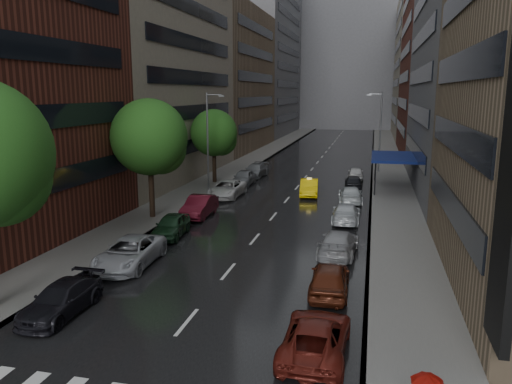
# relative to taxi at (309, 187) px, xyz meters

# --- Properties ---
(ground) EXTENTS (220.00, 220.00, 0.00)m
(ground) POSITION_rel_taxi_xyz_m (-1.63, -30.37, -0.74)
(ground) COLOR gray
(ground) RESTS_ON ground
(road) EXTENTS (14.00, 140.00, 0.01)m
(road) POSITION_rel_taxi_xyz_m (-1.63, 19.63, -0.73)
(road) COLOR black
(road) RESTS_ON ground
(sidewalk_left) EXTENTS (4.00, 140.00, 0.15)m
(sidewalk_left) POSITION_rel_taxi_xyz_m (-10.63, 19.63, -0.66)
(sidewalk_left) COLOR gray
(sidewalk_left) RESTS_ON ground
(sidewalk_right) EXTENTS (4.00, 140.00, 0.15)m
(sidewalk_right) POSITION_rel_taxi_xyz_m (7.37, 19.63, -0.66)
(sidewalk_right) COLOR gray
(sidewalk_right) RESTS_ON ground
(buildings_left) EXTENTS (8.00, 108.00, 38.00)m
(buildings_left) POSITION_rel_taxi_xyz_m (-16.63, 28.42, 15.25)
(buildings_left) COLOR maroon
(buildings_left) RESTS_ON ground
(buildings_right) EXTENTS (8.05, 109.10, 36.00)m
(buildings_right) POSITION_rel_taxi_xyz_m (13.37, 26.33, 14.30)
(buildings_right) COLOR #937A5B
(buildings_right) RESTS_ON ground
(building_far) EXTENTS (40.00, 14.00, 32.00)m
(building_far) POSITION_rel_taxi_xyz_m (-1.63, 87.63, 15.26)
(building_far) COLOR slate
(building_far) RESTS_ON ground
(tree_mid) EXTENTS (5.51, 5.51, 8.79)m
(tree_mid) POSITION_rel_taxi_xyz_m (-10.23, -10.96, 5.28)
(tree_mid) COLOR #382619
(tree_mid) RESTS_ON ground
(tree_far) EXTENTS (4.72, 4.72, 7.53)m
(tree_far) POSITION_rel_taxi_xyz_m (-10.23, 3.95, 4.41)
(tree_far) COLOR #382619
(tree_far) RESTS_ON ground
(taxi) EXTENTS (2.01, 4.61, 1.48)m
(taxi) POSITION_rel_taxi_xyz_m (0.00, 0.00, 0.00)
(taxi) COLOR yellow
(taxi) RESTS_ON ground
(parked_cars_left) EXTENTS (2.76, 40.34, 1.57)m
(parked_cars_left) POSITION_rel_taxi_xyz_m (-7.03, -8.71, 0.00)
(parked_cars_left) COLOR black
(parked_cars_left) RESTS_ON ground
(parked_cars_right) EXTENTS (2.32, 41.68, 1.50)m
(parked_cars_right) POSITION_rel_taxi_xyz_m (3.77, -11.09, -0.04)
(parked_cars_right) COLOR maroon
(parked_cars_right) RESTS_ON ground
(street_lamp_left) EXTENTS (1.74, 0.22, 9.00)m
(street_lamp_left) POSITION_rel_taxi_xyz_m (-9.35, -0.37, 4.15)
(street_lamp_left) COLOR gray
(street_lamp_left) RESTS_ON sidewalk_left
(street_lamp_right) EXTENTS (1.74, 0.22, 9.00)m
(street_lamp_right) POSITION_rel_taxi_xyz_m (6.09, 14.63, 4.15)
(street_lamp_right) COLOR gray
(street_lamp_right) RESTS_ON sidewalk_right
(awning) EXTENTS (4.00, 8.00, 3.12)m
(awning) POSITION_rel_taxi_xyz_m (7.35, 4.63, 2.40)
(awning) COLOR navy
(awning) RESTS_ON sidewalk_right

